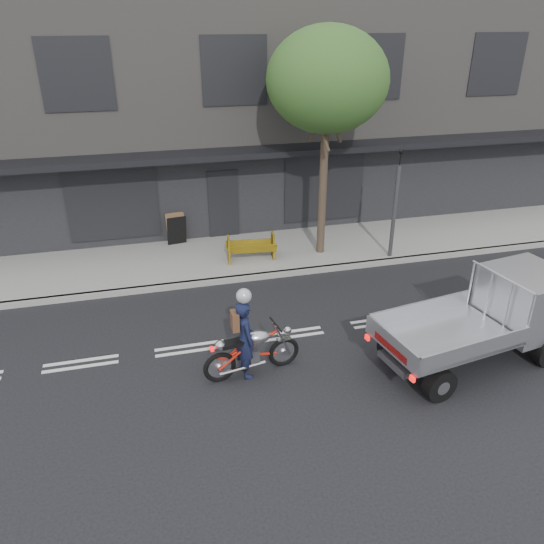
{
  "coord_description": "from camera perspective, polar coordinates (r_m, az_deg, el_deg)",
  "views": [
    {
      "loc": [
        -3.11,
        -10.33,
        6.93
      ],
      "look_at": [
        -0.33,
        0.5,
        1.47
      ],
      "focal_mm": 35.0,
      "sensor_mm": 36.0,
      "label": 1
    }
  ],
  "objects": [
    {
      "name": "construction_barrier",
      "position": [
        15.91,
        -2.1,
        2.39
      ],
      "size": [
        1.53,
        0.75,
        0.82
      ],
      "primitive_type": null,
      "rotation": [
        0.0,
        0.0,
        -0.11
      ],
      "color": "gold",
      "rests_on": "sidewalk"
    },
    {
      "name": "street_tree",
      "position": [
        15.56,
        5.98,
        19.78
      ],
      "size": [
        3.4,
        3.4,
        6.74
      ],
      "color": "#382B21",
      "rests_on": "ground"
    },
    {
      "name": "kerb",
      "position": [
        15.4,
        -1.23,
        -0.44
      ],
      "size": [
        32.0,
        0.2,
        0.15
      ],
      "primitive_type": "cube",
      "color": "gray",
      "rests_on": "ground"
    },
    {
      "name": "ground",
      "position": [
        12.82,
        1.98,
        -6.73
      ],
      "size": [
        80.0,
        80.0,
        0.0
      ],
      "primitive_type": "plane",
      "color": "black",
      "rests_on": "ground"
    },
    {
      "name": "motorcycle",
      "position": [
        11.26,
        -2.13,
        -8.4
      ],
      "size": [
        2.15,
        0.62,
        1.11
      ],
      "rotation": [
        0.0,
        0.0,
        0.14
      ],
      "color": "black",
      "rests_on": "ground"
    },
    {
      "name": "sandwich_board",
      "position": [
        17.42,
        -10.2,
        4.4
      ],
      "size": [
        0.67,
        0.5,
        0.97
      ],
      "primitive_type": null,
      "rotation": [
        0.0,
        0.0,
        0.16
      ],
      "color": "black",
      "rests_on": "sidewalk"
    },
    {
      "name": "building_main",
      "position": [
        22.05,
        -6.51,
        18.21
      ],
      "size": [
        26.0,
        10.0,
        8.0
      ],
      "primitive_type": "cube",
      "color": "slate",
      "rests_on": "ground"
    },
    {
      "name": "rider",
      "position": [
        11.07,
        -2.93,
        -7.2
      ],
      "size": [
        0.51,
        0.69,
        1.75
      ],
      "primitive_type": "imported",
      "rotation": [
        0.0,
        0.0,
        1.71
      ],
      "color": "#121733",
      "rests_on": "ground"
    },
    {
      "name": "sidewalk",
      "position": [
        16.81,
        -2.49,
        1.91
      ],
      "size": [
        32.0,
        3.2,
        0.15
      ],
      "primitive_type": "cube",
      "color": "gray",
      "rests_on": "ground"
    },
    {
      "name": "traffic_light_pole",
      "position": [
        16.38,
        13.05,
        6.53
      ],
      "size": [
        0.12,
        0.12,
        3.5
      ],
      "color": "#2D2D30",
      "rests_on": "ground"
    },
    {
      "name": "flatbed_ute",
      "position": [
        12.78,
        24.31,
        -3.43
      ],
      "size": [
        4.55,
        2.41,
        2.01
      ],
      "rotation": [
        0.0,
        0.0,
        0.16
      ],
      "color": "black",
      "rests_on": "ground"
    }
  ]
}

